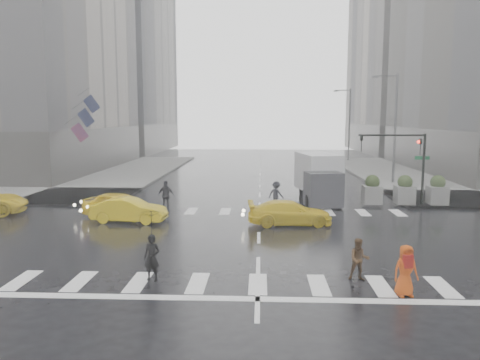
{
  "coord_description": "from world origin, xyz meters",
  "views": [
    {
      "loc": [
        0.08,
        -20.86,
        5.46
      ],
      "look_at": [
        -0.95,
        2.0,
        2.4
      ],
      "focal_mm": 35.0,
      "sensor_mm": 36.0,
      "label": 1
    }
  ],
  "objects_px": {
    "taxi_front": "(120,205)",
    "taxi_mid": "(129,210)",
    "traffic_signal_pole": "(407,155)",
    "box_truck": "(319,177)",
    "pedestrian_brown": "(359,259)",
    "pedestrian_orange": "(406,270)"
  },
  "relations": [
    {
      "from": "traffic_signal_pole",
      "to": "box_truck",
      "type": "bearing_deg",
      "value": 163.42
    },
    {
      "from": "taxi_mid",
      "to": "box_truck",
      "type": "distance_m",
      "value": 12.62
    },
    {
      "from": "traffic_signal_pole",
      "to": "pedestrian_brown",
      "type": "xyz_separation_m",
      "value": [
        -5.6,
        -13.46,
        -2.5
      ]
    },
    {
      "from": "pedestrian_orange",
      "to": "box_truck",
      "type": "relative_size",
      "value": 0.28
    },
    {
      "from": "pedestrian_orange",
      "to": "traffic_signal_pole",
      "type": "bearing_deg",
      "value": 62.26
    },
    {
      "from": "traffic_signal_pole",
      "to": "pedestrian_brown",
      "type": "height_order",
      "value": "traffic_signal_pole"
    },
    {
      "from": "taxi_front",
      "to": "taxi_mid",
      "type": "xyz_separation_m",
      "value": [
        0.8,
        -0.99,
        -0.06
      ]
    },
    {
      "from": "taxi_front",
      "to": "taxi_mid",
      "type": "height_order",
      "value": "taxi_front"
    },
    {
      "from": "traffic_signal_pole",
      "to": "box_truck",
      "type": "xyz_separation_m",
      "value": [
        -5.12,
        1.52,
        -1.57
      ]
    },
    {
      "from": "pedestrian_brown",
      "to": "traffic_signal_pole",
      "type": "bearing_deg",
      "value": 70.09
    },
    {
      "from": "taxi_front",
      "to": "taxi_mid",
      "type": "distance_m",
      "value": 1.28
    },
    {
      "from": "traffic_signal_pole",
      "to": "taxi_front",
      "type": "bearing_deg",
      "value": -166.34
    },
    {
      "from": "pedestrian_orange",
      "to": "taxi_front",
      "type": "height_order",
      "value": "pedestrian_orange"
    },
    {
      "from": "pedestrian_orange",
      "to": "taxi_front",
      "type": "relative_size",
      "value": 0.39
    },
    {
      "from": "traffic_signal_pole",
      "to": "pedestrian_orange",
      "type": "height_order",
      "value": "traffic_signal_pole"
    },
    {
      "from": "pedestrian_brown",
      "to": "taxi_front",
      "type": "xyz_separation_m",
      "value": [
        -11.05,
        9.41,
        -0.01
      ]
    },
    {
      "from": "pedestrian_orange",
      "to": "taxi_mid",
      "type": "distance_m",
      "value": 15.0
    },
    {
      "from": "pedestrian_brown",
      "to": "pedestrian_orange",
      "type": "xyz_separation_m",
      "value": [
        1.13,
        -1.36,
        0.09
      ]
    },
    {
      "from": "taxi_mid",
      "to": "box_truck",
      "type": "bearing_deg",
      "value": -54.23
    },
    {
      "from": "traffic_signal_pole",
      "to": "box_truck",
      "type": "height_order",
      "value": "traffic_signal_pole"
    },
    {
      "from": "pedestrian_brown",
      "to": "taxi_front",
      "type": "bearing_deg",
      "value": 142.25
    },
    {
      "from": "pedestrian_brown",
      "to": "taxi_front",
      "type": "relative_size",
      "value": 0.35
    }
  ]
}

